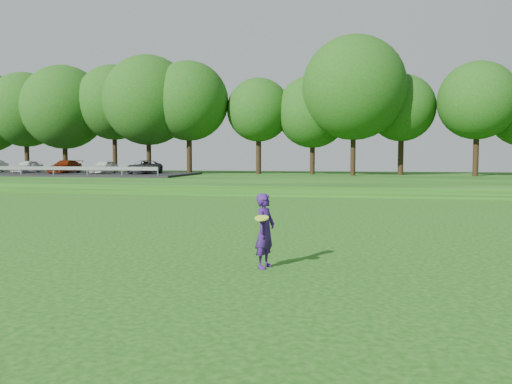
# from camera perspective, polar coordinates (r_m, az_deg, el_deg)

# --- Properties ---
(ground) EXTENTS (140.00, 140.00, 0.00)m
(ground) POSITION_cam_1_polar(r_m,az_deg,el_deg) (10.06, -5.46, -9.33)
(ground) COLOR #12430C
(ground) RESTS_ON ground
(berm) EXTENTS (130.00, 30.00, 0.60)m
(berm) POSITION_cam_1_polar(r_m,az_deg,el_deg) (43.50, 7.63, 1.38)
(berm) COLOR #12430C
(berm) RESTS_ON ground
(walking_path) EXTENTS (130.00, 1.60, 0.04)m
(walking_path) POSITION_cam_1_polar(r_m,az_deg,el_deg) (29.59, 5.83, -0.41)
(walking_path) COLOR gray
(walking_path) RESTS_ON ground
(treeline) EXTENTS (104.00, 7.00, 15.00)m
(treeline) POSITION_cam_1_polar(r_m,az_deg,el_deg) (47.80, 8.04, 10.98)
(treeline) COLOR #194810
(treeline) RESTS_ON berm
(parking_lot) EXTENTS (24.00, 9.00, 1.38)m
(parking_lot) POSITION_cam_1_polar(r_m,az_deg,el_deg) (49.76, -20.63, 2.33)
(parking_lot) COLOR black
(parking_lot) RESTS_ON berm
(woman) EXTENTS (0.51, 0.78, 1.56)m
(woman) POSITION_cam_1_polar(r_m,az_deg,el_deg) (10.43, 1.04, -4.45)
(woman) COLOR #361667
(woman) RESTS_ON ground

